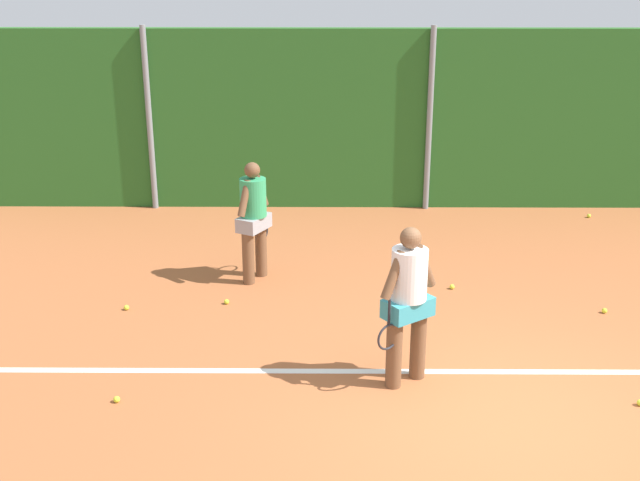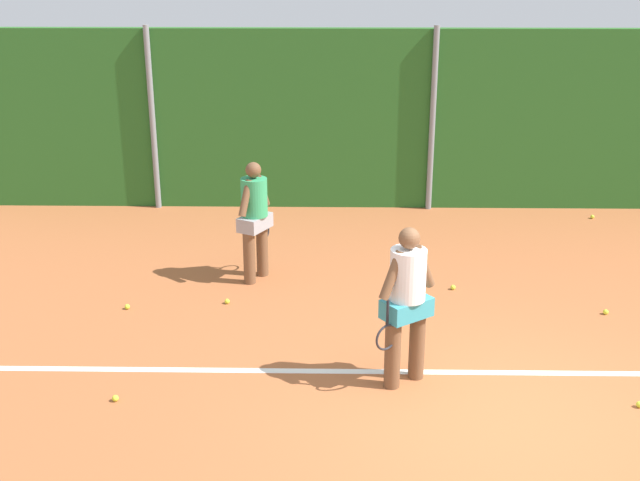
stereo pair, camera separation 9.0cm
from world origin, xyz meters
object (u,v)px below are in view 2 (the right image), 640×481
object	(u,v)px
tennis_ball_10	(453,287)
player_midcourt	(255,215)
tennis_ball_2	(606,312)
tennis_ball_6	(115,398)
tennis_ball_8	(640,404)
tennis_ball_5	(592,217)
player_foreground_near	(407,298)
tennis_ball_0	(227,301)
tennis_ball_11	(127,307)

from	to	relation	value
tennis_ball_10	player_midcourt	bearing A→B (deg)	172.85
tennis_ball_2	tennis_ball_10	xyz separation A→B (m)	(-1.80, 0.74, 0.00)
tennis_ball_6	tennis_ball_8	distance (m)	5.23
player_midcourt	tennis_ball_6	distance (m)	3.52
tennis_ball_2	tennis_ball_5	xyz separation A→B (m)	(1.00, 3.83, 0.00)
player_midcourt	tennis_ball_6	xyz separation A→B (m)	(-1.12, -3.22, -0.90)
player_foreground_near	tennis_ball_2	bearing A→B (deg)	176.32
tennis_ball_6	tennis_ball_10	xyz separation A→B (m)	(3.79, 2.88, 0.00)
player_midcourt	tennis_ball_5	xyz separation A→B (m)	(5.47, 2.75, -0.90)
player_foreground_near	tennis_ball_8	bearing A→B (deg)	132.33
tennis_ball_0	tennis_ball_10	xyz separation A→B (m)	(2.97, 0.51, 0.00)
player_foreground_near	tennis_ball_0	distance (m)	3.01
tennis_ball_5	tennis_ball_10	bearing A→B (deg)	-132.22
tennis_ball_2	tennis_ball_10	world-z (taller)	same
tennis_ball_11	tennis_ball_10	bearing A→B (deg)	9.36
tennis_ball_5	tennis_ball_8	world-z (taller)	same
player_midcourt	tennis_ball_2	bearing A→B (deg)	-75.82
player_midcourt	tennis_ball_0	xyz separation A→B (m)	(-0.30, -0.84, -0.90)
tennis_ball_8	tennis_ball_10	xyz separation A→B (m)	(-1.44, 2.91, 0.00)
player_midcourt	tennis_ball_10	distance (m)	2.83
tennis_ball_10	tennis_ball_2	bearing A→B (deg)	-22.51
tennis_ball_2	tennis_ball_5	size ratio (longest dim) A/B	1.00
player_foreground_near	tennis_ball_8	world-z (taller)	player_foreground_near
tennis_ball_6	tennis_ball_10	bearing A→B (deg)	37.25
tennis_ball_5	tennis_ball_6	bearing A→B (deg)	-137.84
tennis_ball_6	tennis_ball_11	bearing A→B (deg)	100.93
tennis_ball_2	tennis_ball_5	bearing A→B (deg)	75.35
tennis_ball_0	tennis_ball_5	size ratio (longest dim) A/B	1.00
tennis_ball_10	player_foreground_near	bearing A→B (deg)	-109.46
tennis_ball_8	tennis_ball_11	bearing A→B (deg)	158.61
player_midcourt	tennis_ball_8	bearing A→B (deg)	-100.54
tennis_ball_6	tennis_ball_11	xyz separation A→B (m)	(-0.42, 2.19, 0.00)
tennis_ball_0	tennis_ball_8	world-z (taller)	same
tennis_ball_8	tennis_ball_11	distance (m)	6.07
tennis_ball_2	tennis_ball_6	world-z (taller)	same
tennis_ball_2	tennis_ball_10	bearing A→B (deg)	157.49
player_foreground_near	tennis_ball_2	size ratio (longest dim) A/B	25.92
tennis_ball_10	tennis_ball_8	bearing A→B (deg)	-63.72
player_foreground_near	tennis_ball_8	size ratio (longest dim) A/B	25.92
tennis_ball_0	tennis_ball_11	xyz separation A→B (m)	(-1.24, -0.19, 0.00)
tennis_ball_0	tennis_ball_8	xyz separation A→B (m)	(4.41, -2.40, 0.00)
tennis_ball_0	player_midcourt	bearing A→B (deg)	70.28
tennis_ball_2	tennis_ball_8	bearing A→B (deg)	-99.46
tennis_ball_0	tennis_ball_2	world-z (taller)	same
player_midcourt	tennis_ball_11	bearing A→B (deg)	151.43
player_foreground_near	tennis_ball_0	world-z (taller)	player_foreground_near
tennis_ball_6	tennis_ball_5	bearing A→B (deg)	42.16
tennis_ball_10	tennis_ball_11	bearing A→B (deg)	-170.64
tennis_ball_2	tennis_ball_11	distance (m)	6.01
tennis_ball_5	tennis_ball_11	bearing A→B (deg)	-151.69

